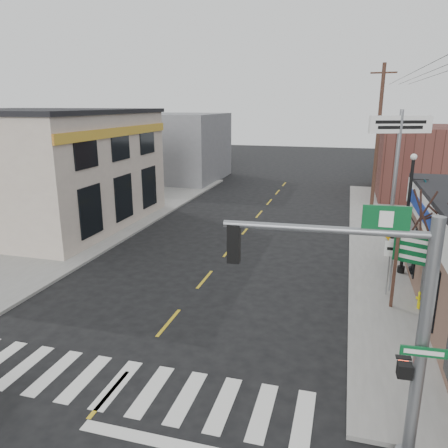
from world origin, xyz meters
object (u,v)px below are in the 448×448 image
(lamp_post, at_px, (410,206))
(utility_pole_far, at_px, (378,136))
(guide_sign, at_px, (418,259))
(fire_hydrant, at_px, (421,299))
(bare_tree, at_px, (441,202))
(traffic_signal_pole, at_px, (389,317))
(dance_center_sign, at_px, (399,144))

(lamp_post, relative_size, utility_pole_far, 0.53)
(guide_sign, xyz_separation_m, fire_hydrant, (0.30, 0.15, -1.58))
(bare_tree, bearing_deg, utility_pole_far, 93.30)
(bare_tree, bearing_deg, guide_sign, 109.12)
(traffic_signal_pole, height_order, utility_pole_far, utility_pole_far)
(lamp_post, relative_size, dance_center_sign, 0.75)
(dance_center_sign, distance_m, bare_tree, 9.30)
(fire_hydrant, xyz_separation_m, bare_tree, (0.02, -1.09, 3.85))
(bare_tree, bearing_deg, lamp_post, 93.24)
(traffic_signal_pole, xyz_separation_m, bare_tree, (1.97, 6.66, 0.96))
(utility_pole_far, bearing_deg, lamp_post, -79.37)
(fire_hydrant, height_order, lamp_post, lamp_post)
(dance_center_sign, height_order, utility_pole_far, utility_pole_far)
(guide_sign, bearing_deg, bare_tree, -46.91)
(guide_sign, distance_m, fire_hydrant, 1.61)
(guide_sign, distance_m, utility_pole_far, 17.14)
(lamp_post, height_order, utility_pole_far, utility_pole_far)
(guide_sign, xyz_separation_m, bare_tree, (0.32, -0.94, 2.27))
(lamp_post, height_order, dance_center_sign, dance_center_sign)
(fire_hydrant, bearing_deg, bare_tree, -88.72)
(dance_center_sign, xyz_separation_m, utility_pole_far, (-0.53, 8.54, -0.16))
(traffic_signal_pole, relative_size, guide_sign, 1.79)
(bare_tree, bearing_deg, fire_hydrant, 91.28)
(guide_sign, height_order, dance_center_sign, dance_center_sign)
(traffic_signal_pole, distance_m, utility_pole_far, 24.52)
(dance_center_sign, bearing_deg, fire_hydrant, -107.40)
(fire_hydrant, bearing_deg, traffic_signal_pole, -104.11)
(guide_sign, bearing_deg, fire_hydrant, 50.66)
(traffic_signal_pole, relative_size, lamp_post, 1.04)
(utility_pole_far, bearing_deg, guide_sign, -80.31)
(guide_sign, height_order, bare_tree, bare_tree)
(guide_sign, height_order, fire_hydrant, guide_sign)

